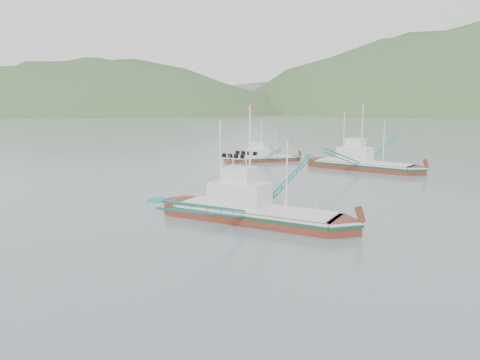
# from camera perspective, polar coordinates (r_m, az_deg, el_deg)

# --- Properties ---
(ground) EXTENTS (1200.00, 1200.00, 0.00)m
(ground) POSITION_cam_1_polar(r_m,az_deg,el_deg) (42.73, -1.04, -5.58)
(ground) COLOR slate
(ground) RESTS_ON ground
(main_boat) EXTENTS (16.33, 27.66, 11.64)m
(main_boat) POSITION_cam_1_polar(r_m,az_deg,el_deg) (43.65, 1.65, -2.09)
(main_boat) COLOR #5C2213
(main_boat) RESTS_ON ground
(bg_boat_right) EXTENTS (18.84, 26.45, 11.60)m
(bg_boat_right) POSITION_cam_1_polar(r_m,az_deg,el_deg) (79.11, 14.82, 2.96)
(bg_boat_right) COLOR #5C2213
(bg_boat_right) RESTS_ON ground
(bg_boat_far) EXTENTS (11.97, 20.29, 8.53)m
(bg_boat_far) POSITION_cam_1_polar(r_m,az_deg,el_deg) (87.08, 2.79, 3.37)
(bg_boat_far) COLOR #5C2213
(bg_boat_far) RESTS_ON ground
(headland_left) EXTENTS (448.00, 308.00, 210.00)m
(headland_left) POSITION_cam_1_polar(r_m,az_deg,el_deg) (442.01, -17.65, 7.78)
(headland_left) COLOR #3D5C2F
(headland_left) RESTS_ON ground
(ridge_distant) EXTENTS (960.00, 400.00, 240.00)m
(ridge_distant) POSITION_cam_1_polar(r_m,az_deg,el_deg) (601.35, 9.81, 8.48)
(ridge_distant) COLOR slate
(ridge_distant) RESTS_ON ground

